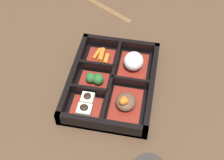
# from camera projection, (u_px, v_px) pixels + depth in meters

# --- Properties ---
(ground_plane) EXTENTS (3.00, 3.00, 0.00)m
(ground_plane) POSITION_uv_depth(u_px,v_px,m) (112.00, 86.00, 0.87)
(ground_plane) COLOR #4C3523
(bento_base) EXTENTS (0.30, 0.23, 0.01)m
(bento_base) POSITION_uv_depth(u_px,v_px,m) (112.00, 85.00, 0.87)
(bento_base) COLOR black
(bento_base) RESTS_ON ground_plane
(bento_rim) EXTENTS (0.30, 0.23, 0.04)m
(bento_rim) POSITION_uv_depth(u_px,v_px,m) (111.00, 81.00, 0.85)
(bento_rim) COLOR black
(bento_rim) RESTS_ON ground_plane
(bowl_rice) EXTENTS (0.11, 0.08, 0.05)m
(bowl_rice) POSITION_uv_depth(u_px,v_px,m) (133.00, 63.00, 0.88)
(bowl_rice) COLOR maroon
(bowl_rice) RESTS_ON bento_base
(bowl_stew) EXTENTS (0.11, 0.08, 0.05)m
(bowl_stew) POSITION_uv_depth(u_px,v_px,m) (126.00, 103.00, 0.80)
(bowl_stew) COLOR maroon
(bowl_stew) RESTS_ON bento_base
(bowl_carrots) EXTENTS (0.08, 0.08, 0.02)m
(bowl_carrots) POSITION_uv_depth(u_px,v_px,m) (101.00, 57.00, 0.92)
(bowl_carrots) COLOR maroon
(bowl_carrots) RESTS_ON bento_base
(bowl_greens) EXTENTS (0.07, 0.08, 0.04)m
(bowl_greens) POSITION_uv_depth(u_px,v_px,m) (95.00, 79.00, 0.85)
(bowl_greens) COLOR maroon
(bowl_greens) RESTS_ON bento_base
(bowl_tofu) EXTENTS (0.07, 0.08, 0.03)m
(bowl_tofu) POSITION_uv_depth(u_px,v_px,m) (86.00, 105.00, 0.80)
(bowl_tofu) COLOR maroon
(bowl_tofu) RESTS_ON bento_base
(chopsticks) EXTENTS (0.13, 0.20, 0.01)m
(chopsticks) POSITION_uv_depth(u_px,v_px,m) (106.00, 8.00, 1.09)
(chopsticks) COLOR brown
(chopsticks) RESTS_ON ground_plane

